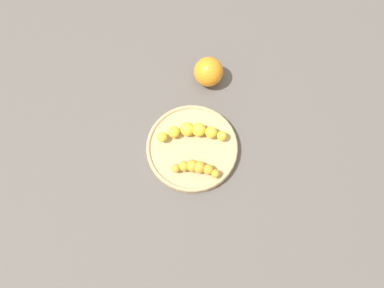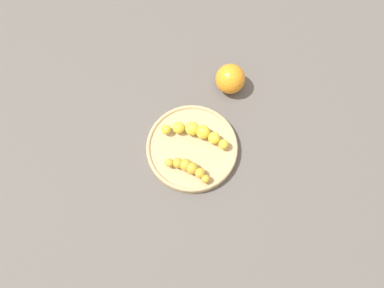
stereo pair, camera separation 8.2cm
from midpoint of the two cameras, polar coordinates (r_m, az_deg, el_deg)
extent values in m
plane|color=#56514C|center=(0.86, 2.72, -1.24)|extent=(2.40, 2.40, 0.00)
cylinder|color=tan|center=(0.85, 2.74, -1.05)|extent=(0.22, 0.22, 0.02)
torus|color=tan|center=(0.84, 2.77, -0.85)|extent=(0.22, 0.22, 0.01)
sphere|color=yellow|center=(0.83, 8.03, -0.77)|extent=(0.02, 0.02, 0.02)
sphere|color=yellow|center=(0.83, 6.46, 0.60)|extent=(0.03, 0.03, 0.03)
sphere|color=yellow|center=(0.83, 4.63, 1.60)|extent=(0.03, 0.03, 0.03)
sphere|color=yellow|center=(0.84, 2.62, 2.20)|extent=(0.03, 0.03, 0.03)
sphere|color=yellow|center=(0.84, 0.53, 2.35)|extent=(0.03, 0.03, 0.03)
sphere|color=yellow|center=(0.83, -1.54, 2.07)|extent=(0.02, 0.02, 0.02)
sphere|color=gold|center=(0.80, 5.17, -6.19)|extent=(0.02, 0.02, 0.02)
sphere|color=gold|center=(0.80, 4.21, -5.20)|extent=(0.02, 0.02, 0.02)
sphere|color=gold|center=(0.81, 3.09, -4.42)|extent=(0.03, 0.03, 0.03)
sphere|color=gold|center=(0.81, 1.83, -3.86)|extent=(0.03, 0.03, 0.03)
sphere|color=gold|center=(0.81, 0.49, -3.56)|extent=(0.02, 0.02, 0.02)
sphere|color=gold|center=(0.81, -0.88, -3.51)|extent=(0.02, 0.02, 0.02)
sphere|color=orange|center=(0.90, 8.96, 10.20)|extent=(0.08, 0.08, 0.08)
camera|label=1|loc=(0.04, -87.11, 8.00)|focal=32.38mm
camera|label=2|loc=(0.04, 92.89, -8.00)|focal=32.38mm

